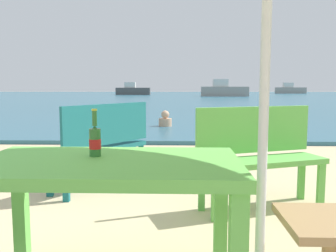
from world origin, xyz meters
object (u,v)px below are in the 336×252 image
(picnic_table_green, at_px, (109,180))
(boat_cargo_ship, at_px, (224,90))
(beer_bottle_amber, at_px, (95,140))
(swimmer_person, at_px, (165,120))
(bench_teal_center, at_px, (103,140))
(boat_tanker, at_px, (133,90))
(bench_green_right, at_px, (259,151))
(boat_sailboat, at_px, (290,90))

(picnic_table_green, height_order, boat_cargo_ship, boat_cargo_ship)
(beer_bottle_amber, bearing_deg, picnic_table_green, -46.16)
(beer_bottle_amber, distance_m, swimmer_person, 7.47)
(bench_teal_center, bearing_deg, picnic_table_green, -77.12)
(bench_teal_center, bearing_deg, boat_tanker, 96.81)
(bench_green_right, bearing_deg, beer_bottle_amber, -130.91)
(boat_sailboat, bearing_deg, beer_bottle_amber, -108.02)
(beer_bottle_amber, relative_size, boat_cargo_ship, 0.06)
(bench_teal_center, xyz_separation_m, boat_tanker, (-4.26, 35.64, 0.02))
(boat_sailboat, distance_m, boat_tanker, 20.14)
(boat_sailboat, bearing_deg, bench_teal_center, -109.27)
(beer_bottle_amber, distance_m, bench_green_right, 1.88)
(boat_cargo_ship, bearing_deg, bench_green_right, -96.33)
(bench_teal_center, height_order, boat_sailboat, boat_sailboat)
(swimmer_person, xyz_separation_m, boat_cargo_ship, (4.58, 25.14, 0.42))
(swimmer_person, bearing_deg, bench_green_right, -79.52)
(picnic_table_green, bearing_deg, bench_green_right, 53.08)
(beer_bottle_amber, xyz_separation_m, boat_cargo_ship, (4.68, 32.59, -0.20))
(beer_bottle_amber, relative_size, bench_green_right, 0.21)
(bench_green_right, relative_size, boat_sailboat, 0.34)
(boat_sailboat, bearing_deg, bench_green_right, -107.10)
(bench_teal_center, height_order, boat_tanker, boat_tanker)
(picnic_table_green, xyz_separation_m, boat_tanker, (-4.73, 37.72, -0.08))
(picnic_table_green, bearing_deg, swimmer_person, 89.94)
(bench_green_right, bearing_deg, boat_sailboat, 72.90)
(beer_bottle_amber, bearing_deg, boat_sailboat, 71.98)
(swimmer_person, bearing_deg, picnic_table_green, -90.06)
(picnic_table_green, relative_size, beer_bottle_amber, 5.28)
(boat_sailboat, bearing_deg, boat_tanker, -160.90)
(bench_teal_center, height_order, swimmer_person, bench_teal_center)
(picnic_table_green, height_order, boat_tanker, boat_tanker)
(swimmer_person, relative_size, boat_tanker, 0.11)
(beer_bottle_amber, height_order, swimmer_person, beer_bottle_amber)
(boat_sailboat, height_order, boat_tanker, boat_tanker)
(swimmer_person, height_order, boat_sailboat, boat_sailboat)
(bench_green_right, distance_m, boat_tanker, 36.69)
(boat_cargo_ship, bearing_deg, beer_bottle_amber, -98.17)
(beer_bottle_amber, distance_m, boat_cargo_ship, 32.92)
(bench_teal_center, xyz_separation_m, boat_sailboat, (14.77, 42.23, 0.02))
(bench_teal_center, bearing_deg, beer_bottle_amber, -79.03)
(beer_bottle_amber, bearing_deg, boat_cargo_ship, 81.83)
(bench_green_right, bearing_deg, boat_cargo_ship, 83.67)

